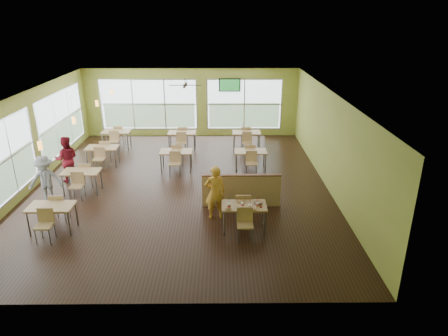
% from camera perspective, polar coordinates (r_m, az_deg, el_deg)
% --- Properties ---
extents(room, '(12.00, 12.04, 3.20)m').
position_cam_1_polar(room, '(13.33, -6.41, 3.80)').
color(room, black).
rests_on(room, ground).
extents(window_bays, '(9.24, 10.24, 2.38)m').
position_cam_1_polar(window_bays, '(16.73, -14.49, 6.46)').
color(window_bays, white).
rests_on(window_bays, room).
extents(main_table, '(1.22, 1.52, 0.87)m').
position_cam_1_polar(main_table, '(10.86, 2.88, -5.86)').
color(main_table, tan).
rests_on(main_table, floor).
extents(half_wall_divider, '(2.40, 0.14, 1.04)m').
position_cam_1_polar(half_wall_divider, '(12.21, 2.49, -3.19)').
color(half_wall_divider, tan).
rests_on(half_wall_divider, floor).
extents(dining_tables, '(6.92, 8.72, 0.87)m').
position_cam_1_polar(dining_tables, '(15.38, -9.55, 2.25)').
color(dining_tables, tan).
rests_on(dining_tables, floor).
extents(pendant_lights, '(0.11, 7.31, 0.86)m').
position_cam_1_polar(pendant_lights, '(14.42, -19.16, 7.62)').
color(pendant_lights, '#2D2119').
rests_on(pendant_lights, ceiling).
extents(ceiling_fan, '(1.25, 1.25, 0.29)m').
position_cam_1_polar(ceiling_fan, '(15.92, -5.57, 11.71)').
color(ceiling_fan, '#2D2119').
rests_on(ceiling_fan, ceiling).
extents(tv_backwall, '(1.00, 0.07, 0.60)m').
position_cam_1_polar(tv_backwall, '(18.80, 0.81, 11.76)').
color(tv_backwall, black).
rests_on(tv_backwall, wall_back).
extents(man_plaid, '(0.63, 0.45, 1.61)m').
position_cam_1_polar(man_plaid, '(11.38, -1.27, -3.51)').
color(man_plaid, '#CC6216').
rests_on(man_plaid, floor).
extents(patron_maroon, '(0.92, 0.79, 1.64)m').
position_cam_1_polar(patron_maroon, '(14.94, -21.55, 1.19)').
color(patron_maroon, maroon).
rests_on(patron_maroon, floor).
extents(patron_grey, '(1.09, 0.71, 1.59)m').
position_cam_1_polar(patron_grey, '(13.36, -24.14, -1.65)').
color(patron_grey, slate).
rests_on(patron_grey, floor).
extents(cup_blue, '(0.11, 0.11, 0.38)m').
position_cam_1_polar(cup_blue, '(10.59, 0.72, -5.40)').
color(cup_blue, white).
rests_on(cup_blue, main_table).
extents(cup_yellow, '(0.09, 0.09, 0.33)m').
position_cam_1_polar(cup_yellow, '(10.68, 2.64, -5.22)').
color(cup_yellow, white).
rests_on(cup_yellow, main_table).
extents(cup_red_near, '(0.08, 0.08, 0.30)m').
position_cam_1_polar(cup_red_near, '(10.61, 3.76, -5.48)').
color(cup_red_near, white).
rests_on(cup_red_near, main_table).
extents(cup_red_far, '(0.09, 0.09, 0.32)m').
position_cam_1_polar(cup_red_far, '(10.71, 4.75, -5.23)').
color(cup_red_far, white).
rests_on(cup_red_far, main_table).
extents(food_basket, '(0.24, 0.24, 0.05)m').
position_cam_1_polar(food_basket, '(10.89, 4.89, -4.95)').
color(food_basket, black).
rests_on(food_basket, main_table).
extents(ketchup_cup, '(0.07, 0.07, 0.03)m').
position_cam_1_polar(ketchup_cup, '(10.71, 5.31, -5.53)').
color(ketchup_cup, '#9F230F').
rests_on(ketchup_cup, main_table).
extents(wrapper_left, '(0.17, 0.15, 0.04)m').
position_cam_1_polar(wrapper_left, '(10.56, 0.64, -5.81)').
color(wrapper_left, '#956E48').
rests_on(wrapper_left, main_table).
extents(wrapper_mid, '(0.23, 0.22, 0.05)m').
position_cam_1_polar(wrapper_mid, '(10.94, 2.43, -4.79)').
color(wrapper_mid, '#956E48').
rests_on(wrapper_mid, main_table).
extents(wrapper_right, '(0.16, 0.15, 0.03)m').
position_cam_1_polar(wrapper_right, '(10.55, 4.34, -5.94)').
color(wrapper_right, '#956E48').
rests_on(wrapper_right, main_table).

